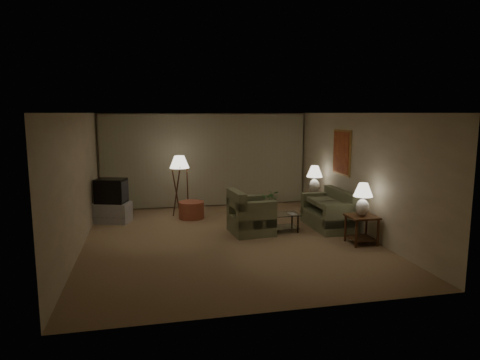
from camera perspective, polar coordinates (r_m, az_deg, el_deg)
The scene contains 16 objects.
ground at distance 9.33m, azimuth -1.60°, elevation -7.88°, with size 7.00×7.00×0.00m, color #A3835A.
room_shell at distance 10.47m, azimuth -3.07°, elevation 3.70°, with size 6.04×7.02×2.72m.
sofa at distance 10.38m, azimuth 11.64°, elevation -4.32°, with size 1.60×0.82×0.70m.
armchair at distance 9.69m, azimuth 1.48°, elevation -4.85°, with size 1.11×1.07×0.78m.
side_table_near at distance 9.26m, azimuth 15.92°, elevation -5.69°, with size 0.58×0.58×0.60m.
side_table_far at distance 11.55m, azimuth 9.82°, elevation -2.70°, with size 0.48×0.40×0.60m.
table_lamp_near at distance 9.13m, azimuth 16.07°, elevation -2.12°, with size 0.40×0.40×0.68m.
table_lamp_far at distance 11.44m, azimuth 9.90°, elevation 0.40°, with size 0.42×0.42×0.73m.
coffee_table at distance 9.86m, azimuth 4.99°, elevation -5.33°, with size 1.00×0.54×0.41m.
tv_cabinet at distance 11.13m, azimuth -16.69°, elevation -4.16°, with size 1.00×0.79×0.50m, color #B3B2B5.
crt_tv at distance 11.02m, azimuth -16.81°, elevation -1.38°, with size 0.82×0.69×0.60m, color black.
floor_lamp at distance 11.46m, azimuth -8.02°, elevation -0.55°, with size 0.51×0.51×1.58m.
ottoman at distance 11.15m, azimuth -6.50°, elevation -3.98°, with size 0.65×0.65×0.44m, color #964F32.
vase at distance 9.77m, azimuth 4.17°, elevation -4.12°, with size 0.16×0.16×0.16m, color silver.
flowers at distance 9.70m, azimuth 4.19°, elevation -2.31°, with size 0.42×0.36×0.47m, color #3F7E38.
book at distance 9.81m, azimuth 6.58°, elevation -4.54°, with size 0.16×0.21×0.02m, color olive.
Camera 1 is at (-1.67, -8.78, 2.70)m, focal length 32.00 mm.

